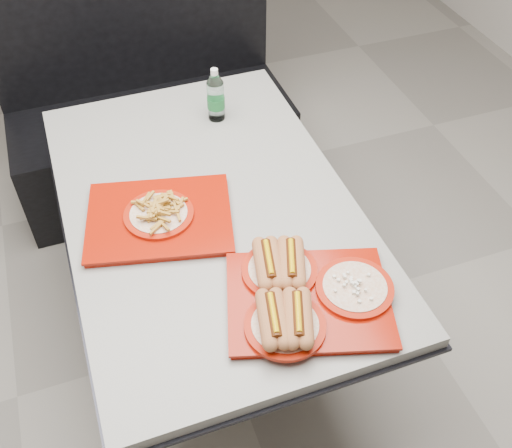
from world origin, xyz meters
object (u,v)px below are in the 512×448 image
object	(u,v)px
diner_table	(211,239)
tray_near	(302,295)
booth_bench	(148,109)
water_bottle	(216,97)
tray_far	(159,216)

from	to	relation	value
diner_table	tray_near	bearing A→B (deg)	-74.53
booth_bench	tray_near	size ratio (longest dim) A/B	2.58
booth_bench	water_bottle	world-z (taller)	booth_bench
water_bottle	booth_bench	bearing A→B (deg)	104.06
diner_table	tray_near	distance (m)	0.52
tray_far	diner_table	bearing A→B (deg)	7.77
booth_bench	tray_far	xyz separation A→B (m)	(-0.17, -1.12, 0.37)
tray_near	tray_far	xyz separation A→B (m)	(-0.29, 0.44, -0.01)
booth_bench	water_bottle	xyz separation A→B (m)	(0.16, -0.65, 0.44)
tray_near	water_bottle	size ratio (longest dim) A/B	2.54
diner_table	tray_near	size ratio (longest dim) A/B	2.72
diner_table	booth_bench	xyz separation A→B (m)	(0.00, 1.09, -0.18)
diner_table	booth_bench	size ratio (longest dim) A/B	1.05
tray_far	water_bottle	xyz separation A→B (m)	(0.33, 0.46, 0.06)
tray_near	diner_table	bearing A→B (deg)	105.47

